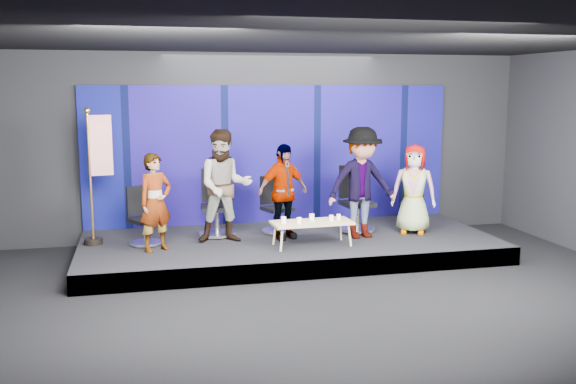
% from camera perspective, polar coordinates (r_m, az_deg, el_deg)
% --- Properties ---
extents(ground, '(10.00, 10.00, 0.00)m').
position_cam_1_polar(ground, '(8.81, 3.92, -9.67)').
color(ground, black).
rests_on(ground, ground).
extents(room_walls, '(10.02, 8.02, 3.51)m').
position_cam_1_polar(room_walls, '(8.35, 4.10, 6.31)').
color(room_walls, black).
rests_on(room_walls, ground).
extents(riser, '(7.00, 3.00, 0.30)m').
position_cam_1_polar(riser, '(11.09, 0.10, -4.87)').
color(riser, black).
rests_on(riser, ground).
extents(backdrop, '(7.00, 0.08, 2.60)m').
position_cam_1_polar(backdrop, '(12.23, -1.47, 3.37)').
color(backdrop, '#070D55').
rests_on(backdrop, riser).
extents(chair_a, '(0.73, 0.73, 0.96)m').
position_cam_1_polar(chair_a, '(10.81, -12.71, -2.93)').
color(chair_a, silver).
rests_on(chair_a, riser).
extents(panelist_a, '(0.67, 0.60, 1.55)m').
position_cam_1_polar(panelist_a, '(10.27, -11.69, -0.91)').
color(panelist_a, black).
rests_on(panelist_a, riser).
extents(chair_b, '(0.68, 0.68, 1.16)m').
position_cam_1_polar(chair_b, '(11.25, -6.37, -1.93)').
color(chair_b, silver).
rests_on(chair_b, riser).
extents(panelist_b, '(0.94, 0.75, 1.88)m').
position_cam_1_polar(panelist_b, '(10.68, -5.65, 0.52)').
color(panelist_b, black).
rests_on(panelist_b, riser).
extents(chair_c, '(0.72, 0.72, 1.00)m').
position_cam_1_polar(chair_c, '(11.44, -1.11, -1.96)').
color(chair_c, silver).
rests_on(chair_c, riser).
extents(panelist_c, '(1.03, 0.70, 1.62)m').
position_cam_1_polar(panelist_c, '(10.88, -0.47, 0.04)').
color(panelist_c, black).
rests_on(panelist_c, riser).
extents(chair_d, '(0.72, 0.72, 1.17)m').
position_cam_1_polar(chair_d, '(11.60, 6.04, -1.57)').
color(chair_d, silver).
rests_on(chair_d, riser).
extents(panelist_d, '(1.29, 0.82, 1.90)m').
position_cam_1_polar(panelist_d, '(11.01, 6.56, 0.82)').
color(panelist_d, black).
rests_on(panelist_d, riser).
extents(chair_e, '(0.74, 0.74, 0.97)m').
position_cam_1_polar(chair_e, '(12.08, 10.98, -1.57)').
color(chair_e, silver).
rests_on(chair_e, riser).
extents(panelist_e, '(0.92, 0.80, 1.58)m').
position_cam_1_polar(panelist_e, '(11.51, 11.12, 0.26)').
color(panelist_e, black).
rests_on(panelist_e, riser).
extents(coffee_table, '(1.33, 0.61, 0.40)m').
position_cam_1_polar(coffee_table, '(10.46, 2.15, -2.80)').
color(coffee_table, tan).
rests_on(coffee_table, riser).
extents(mug_a, '(0.08, 0.08, 0.10)m').
position_cam_1_polar(mug_a, '(10.35, -0.40, -2.47)').
color(mug_a, white).
rests_on(mug_a, coffee_table).
extents(mug_b, '(0.08, 0.08, 0.10)m').
position_cam_1_polar(mug_b, '(10.29, 0.99, -2.54)').
color(mug_b, white).
rests_on(mug_b, coffee_table).
extents(mug_c, '(0.08, 0.08, 0.10)m').
position_cam_1_polar(mug_c, '(10.56, 2.13, -2.22)').
color(mug_c, white).
rests_on(mug_c, coffee_table).
extents(mug_d, '(0.07, 0.07, 0.09)m').
position_cam_1_polar(mug_d, '(10.54, 3.87, -2.30)').
color(mug_d, white).
rests_on(mug_d, coffee_table).
extents(mug_e, '(0.07, 0.07, 0.08)m').
position_cam_1_polar(mug_e, '(10.64, 4.52, -2.21)').
color(mug_e, white).
rests_on(mug_e, coffee_table).
extents(flag_stand, '(0.52, 0.30, 2.24)m').
position_cam_1_polar(flag_stand, '(10.89, -16.59, 1.66)').
color(flag_stand, black).
rests_on(flag_stand, riser).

